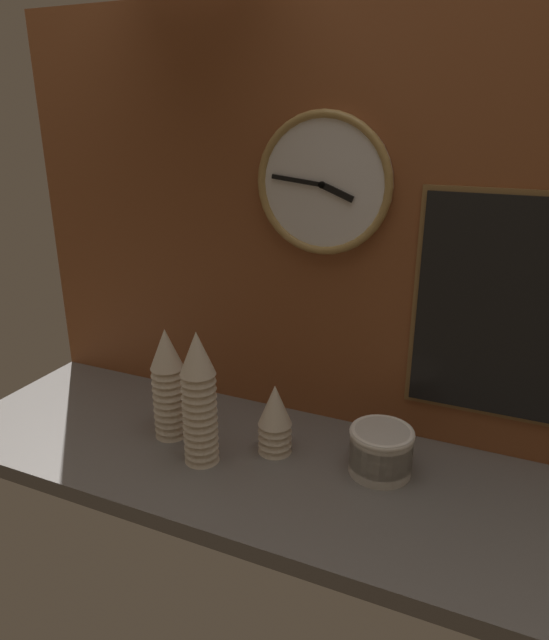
# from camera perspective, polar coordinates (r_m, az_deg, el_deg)

# --- Properties ---
(ground_plane) EXTENTS (1.60, 0.56, 0.04)m
(ground_plane) POSITION_cam_1_polar(r_m,az_deg,el_deg) (1.44, -2.07, -14.04)
(ground_plane) COLOR slate
(wall_tiled_back) EXTENTS (1.60, 0.03, 1.05)m
(wall_tiled_back) POSITION_cam_1_polar(r_m,az_deg,el_deg) (1.46, 2.27, 9.69)
(wall_tiled_back) COLOR brown
(wall_tiled_back) RESTS_ON ground_plane
(cup_stack_center_right) EXTENTS (0.08, 0.08, 0.18)m
(cup_stack_center_right) POSITION_cam_1_polar(r_m,az_deg,el_deg) (1.40, 0.05, -9.86)
(cup_stack_center_right) COLOR beige
(cup_stack_center_right) RESTS_ON ground_plane
(cup_stack_center_left) EXTENTS (0.08, 0.08, 0.29)m
(cup_stack_center_left) POSITION_cam_1_polar(r_m,az_deg,el_deg) (1.47, -10.54, -6.23)
(cup_stack_center_left) COLOR beige
(cup_stack_center_left) RESTS_ON ground_plane
(cup_stack_center) EXTENTS (0.08, 0.08, 0.33)m
(cup_stack_center) POSITION_cam_1_polar(r_m,az_deg,el_deg) (1.34, -7.55, -7.78)
(cup_stack_center) COLOR beige
(cup_stack_center) RESTS_ON ground_plane
(bowl_stack_right) EXTENTS (0.15, 0.15, 0.11)m
(bowl_stack_right) POSITION_cam_1_polar(r_m,az_deg,el_deg) (1.36, 10.60, -12.62)
(bowl_stack_right) COLOR beige
(bowl_stack_right) RESTS_ON ground_plane
(wall_clock) EXTENTS (0.34, 0.03, 0.34)m
(wall_clock) POSITION_cam_1_polar(r_m,az_deg,el_deg) (1.39, 4.88, 13.36)
(wall_clock) COLOR white
(menu_board) EXTENTS (0.41, 0.01, 0.53)m
(menu_board) POSITION_cam_1_polar(r_m,az_deg,el_deg) (1.38, 21.99, 0.89)
(menu_board) COLOR olive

